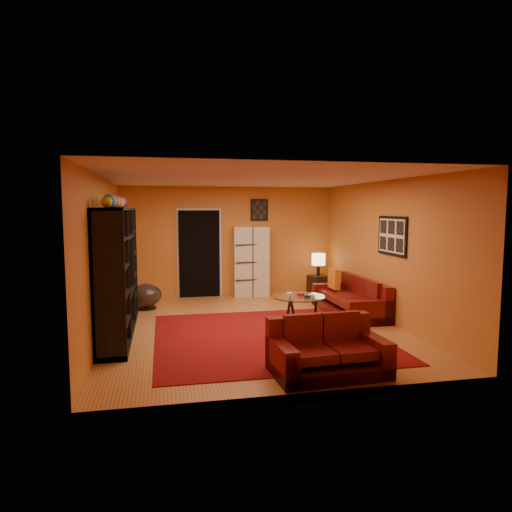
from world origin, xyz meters
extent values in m
plane|color=#9B5F2F|center=(0.00, 0.00, 0.00)|extent=(6.00, 6.00, 0.00)
plane|color=white|center=(0.00, 0.00, 2.60)|extent=(6.00, 6.00, 0.00)
plane|color=#BE6E29|center=(0.00, 3.00, 1.30)|extent=(6.00, 0.00, 6.00)
plane|color=#BE6E29|center=(0.00, -3.00, 1.30)|extent=(6.00, 0.00, 6.00)
plane|color=#BE6E29|center=(-2.50, 0.00, 1.30)|extent=(0.00, 6.00, 6.00)
plane|color=#BE6E29|center=(2.50, 0.00, 1.30)|extent=(0.00, 6.00, 6.00)
cube|color=#590A0D|center=(0.10, -0.70, 0.01)|extent=(3.60, 3.60, 0.01)
cube|color=black|center=(-0.70, 2.96, 1.02)|extent=(0.95, 0.10, 2.04)
cube|color=black|center=(2.48, -0.30, 1.60)|extent=(0.03, 1.00, 0.70)
cube|color=black|center=(0.75, 2.98, 2.05)|extent=(0.42, 0.03, 0.52)
cube|color=black|center=(-2.27, 0.00, 1.05)|extent=(0.45, 3.00, 2.10)
imported|color=black|center=(-2.23, 0.09, 0.99)|extent=(0.94, 0.12, 0.54)
cube|color=#4E0A0B|center=(2.05, 0.56, 0.16)|extent=(0.86, 2.08, 0.32)
cube|color=#4E0A0B|center=(2.38, 0.56, 0.42)|extent=(0.19, 2.08, 0.85)
cube|color=#4E0A0B|center=(2.04, -0.39, 0.31)|extent=(0.85, 0.19, 0.62)
cube|color=#4E0A0B|center=(2.06, 1.50, 0.31)|extent=(0.85, 0.19, 0.62)
cube|color=#4E0A0B|center=(2.01, -0.01, 0.47)|extent=(0.63, 0.56, 0.12)
cube|color=#4E0A0B|center=(2.01, 0.56, 0.47)|extent=(0.63, 0.56, 0.12)
cube|color=#4E0A0B|center=(2.01, 1.13, 0.47)|extent=(0.63, 0.56, 0.12)
cube|color=#4E0A0B|center=(0.47, -2.50, 0.16)|extent=(1.46, 0.92, 0.32)
cube|color=#4E0A0B|center=(0.45, -2.17, 0.42)|extent=(1.42, 0.25, 0.85)
cube|color=#4E0A0B|center=(1.09, -2.47, 0.31)|extent=(0.22, 0.86, 0.62)
cube|color=#4E0A0B|center=(-0.15, -2.53, 0.31)|extent=(0.22, 0.86, 0.62)
cube|color=#4E0A0B|center=(0.73, -2.53, 0.47)|extent=(0.54, 0.65, 0.12)
cube|color=#4E0A0B|center=(0.21, -2.55, 0.47)|extent=(0.54, 0.65, 0.12)
cube|color=orange|center=(1.95, 1.12, 0.63)|extent=(0.12, 0.42, 0.42)
cylinder|color=silver|center=(0.88, 0.08, 0.49)|extent=(0.97, 0.97, 0.02)
cylinder|color=black|center=(1.18, 0.04, 0.24)|extent=(0.05, 0.05, 0.47)
cylinder|color=black|center=(0.76, 0.35, 0.24)|extent=(0.05, 0.05, 0.47)
cylinder|color=black|center=(0.69, -0.16, 0.24)|extent=(0.05, 0.05, 0.47)
cube|color=silver|center=(0.52, 2.80, 0.83)|extent=(0.86, 0.45, 1.66)
cylinder|color=black|center=(-1.91, 1.83, 0.02)|extent=(0.44, 0.44, 0.03)
cylinder|color=black|center=(-1.91, 1.83, 0.10)|extent=(0.06, 0.06, 0.15)
ellipsoid|color=#443C3C|center=(-1.91, 1.83, 0.29)|extent=(0.64, 0.64, 0.48)
cube|color=black|center=(2.06, 2.40, 0.25)|extent=(0.49, 0.49, 0.50)
cylinder|color=black|center=(2.06, 2.40, 0.63)|extent=(0.08, 0.08, 0.25)
cylinder|color=#FCD78B|center=(2.06, 2.40, 0.89)|extent=(0.31, 0.31, 0.27)
camera|label=1|loc=(-1.55, -7.77, 2.09)|focal=32.00mm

